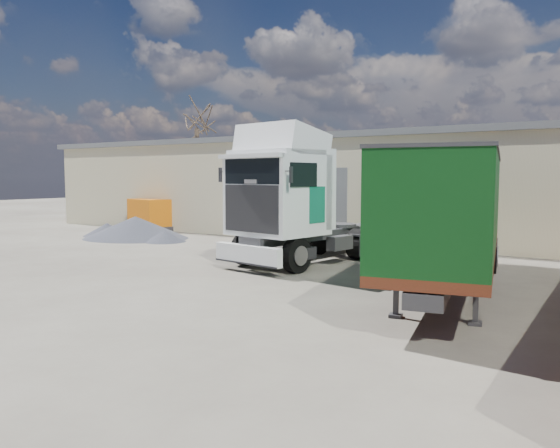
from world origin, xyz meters
The scene contains 8 objects.
ground centered at (0.00, 0.00, 0.00)m, with size 120.00×120.00×0.00m, color #282520.
warehouse centered at (-6.00, 16.00, 2.66)m, with size 30.60×12.60×5.42m.
bare_tree centered at (-18.00, 20.00, 7.92)m, with size 4.00×4.00×9.60m.
tractor_unit centered at (1.00, 3.59, 2.10)m, with size 4.01×7.80×5.00m.
box_trailer centered at (6.95, 2.19, 2.31)m, with size 4.45×11.67×3.80m.
panel_van centered at (-3.56, 9.62, 0.99)m, with size 3.54×5.04×1.91m.
orange_skip centered at (-12.73, 9.80, 0.81)m, with size 3.37×2.61×1.86m.
gravel_heap centered at (-10.32, 6.27, 0.53)m, with size 7.59×7.19×1.15m.
Camera 1 is at (11.12, -13.26, 3.19)m, focal length 35.00 mm.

